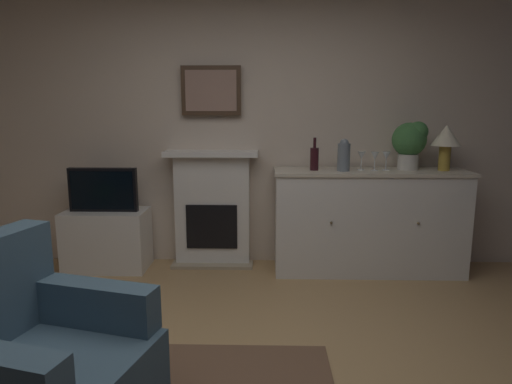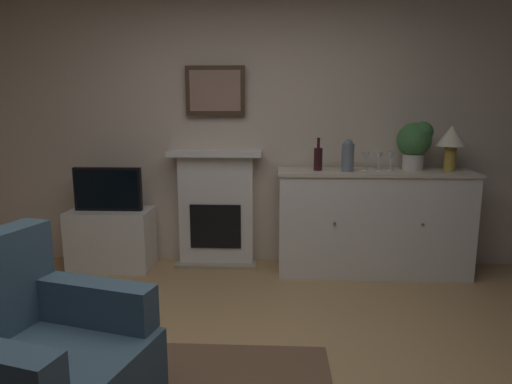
% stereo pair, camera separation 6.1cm
% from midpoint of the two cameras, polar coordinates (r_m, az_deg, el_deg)
% --- Properties ---
extents(wall_rear, '(5.85, 0.06, 2.86)m').
position_cam_midpoint_polar(wall_rear, '(4.29, -0.14, 9.82)').
color(wall_rear, beige).
rests_on(wall_rear, ground_plane).
extents(fireplace_unit, '(0.87, 0.30, 1.10)m').
position_cam_midpoint_polar(fireplace_unit, '(4.30, -4.64, -2.05)').
color(fireplace_unit, white).
rests_on(fireplace_unit, ground_plane).
extents(framed_picture, '(0.55, 0.04, 0.45)m').
position_cam_midpoint_polar(framed_picture, '(4.24, -4.78, 12.70)').
color(framed_picture, '#473323').
extents(sideboard_cabinet, '(1.72, 0.49, 0.94)m').
position_cam_midpoint_polar(sideboard_cabinet, '(4.21, 15.00, -3.72)').
color(sideboard_cabinet, white).
rests_on(sideboard_cabinet, ground_plane).
extents(table_lamp, '(0.26, 0.26, 0.40)m').
position_cam_midpoint_polar(table_lamp, '(4.28, 23.97, 6.16)').
color(table_lamp, '#B79338').
rests_on(table_lamp, sideboard_cabinet).
extents(wine_bottle, '(0.08, 0.08, 0.29)m').
position_cam_midpoint_polar(wine_bottle, '(4.01, 8.33, 4.25)').
color(wine_bottle, '#331419').
rests_on(wine_bottle, sideboard_cabinet).
extents(wine_glass_left, '(0.07, 0.07, 0.16)m').
position_cam_midpoint_polar(wine_glass_left, '(4.11, 14.18, 4.38)').
color(wine_glass_left, silver).
rests_on(wine_glass_left, sideboard_cabinet).
extents(wine_glass_center, '(0.07, 0.07, 0.16)m').
position_cam_midpoint_polar(wine_glass_center, '(4.09, 15.80, 4.29)').
color(wine_glass_center, silver).
rests_on(wine_glass_center, sideboard_cabinet).
extents(wine_glass_right, '(0.07, 0.07, 0.16)m').
position_cam_midpoint_polar(wine_glass_right, '(4.15, 17.17, 4.30)').
color(wine_glass_right, silver).
rests_on(wine_glass_right, sideboard_cabinet).
extents(vase_decorative, '(0.11, 0.11, 0.28)m').
position_cam_midpoint_polar(vase_decorative, '(4.01, 12.01, 4.58)').
color(vase_decorative, slate).
rests_on(vase_decorative, sideboard_cabinet).
extents(tv_cabinet, '(0.75, 0.42, 0.56)m').
position_cam_midpoint_polar(tv_cabinet, '(4.45, -17.48, -5.68)').
color(tv_cabinet, white).
rests_on(tv_cabinet, ground_plane).
extents(tv_set, '(0.62, 0.07, 0.40)m').
position_cam_midpoint_polar(tv_set, '(4.32, -17.94, 0.35)').
color(tv_set, black).
rests_on(tv_set, tv_cabinet).
extents(potted_plant_small, '(0.30, 0.30, 0.43)m').
position_cam_midpoint_polar(potted_plant_small, '(4.22, 19.98, 6.08)').
color(potted_plant_small, beige).
rests_on(potted_plant_small, sideboard_cabinet).
extents(armchair, '(0.98, 0.94, 0.92)m').
position_cam_midpoint_polar(armchair, '(2.35, -25.91, -18.62)').
color(armchair, '#3F596B').
rests_on(armchair, ground_plane).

